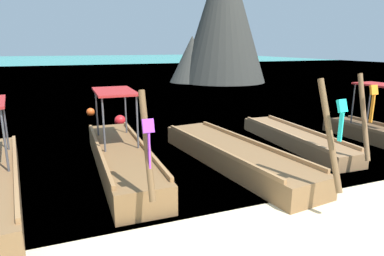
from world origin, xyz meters
name	(u,v)px	position (x,y,z in m)	size (l,w,h in m)	color
sea_water	(77,64)	(0.00, 62.25, 0.00)	(120.00, 120.00, 0.00)	#2DB29E
longtail_boat_violet_ribbon	(122,157)	(-1.60, 5.32, 0.38)	(1.27, 6.31, 2.53)	brown
longtail_boat_turquoise_ribbon	(234,155)	(1.40, 4.61, 0.29)	(2.07, 6.52, 2.68)	brown
longtail_boat_orange_ribbon	(295,139)	(4.24, 5.51, 0.25)	(1.23, 5.64, 2.61)	olive
karst_rock	(221,17)	(11.04, 25.22, 5.81)	(8.78, 7.84, 12.29)	#383833
mooring_buoy_near	(91,112)	(-1.75, 13.12, 0.20)	(0.39, 0.39, 0.39)	#EA5119
mooring_buoy_far	(120,121)	(-0.79, 10.48, 0.24)	(0.47, 0.47, 0.47)	red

